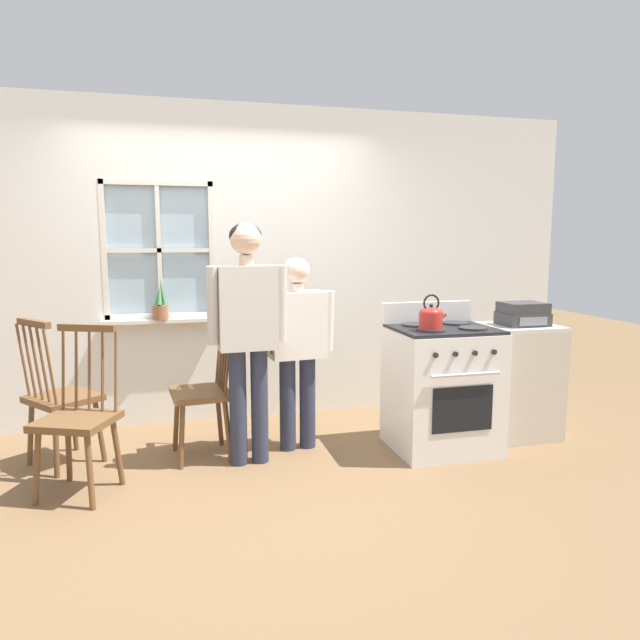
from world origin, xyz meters
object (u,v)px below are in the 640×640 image
chair_by_window (204,393)px  handbag (235,336)px  stove (442,387)px  chair_center_cluster (60,399)px  stereo (523,314)px  potted_plant (160,307)px  chair_near_wall (78,419)px  person_teen_center (297,336)px  person_elderly_left (247,319)px  kettle (431,317)px  side_counter (518,380)px

chair_by_window → handbag: size_ratio=3.40×
stove → handbag: stove is taller
chair_center_cluster → stereo: bearing=-133.1°
stereo → stove: bearing=-172.9°
stove → potted_plant: (-2.03, 1.07, 0.54)m
chair_near_wall → potted_plant: size_ratio=2.93×
potted_plant → stereo: bearing=-19.7°
chair_center_cluster → person_teen_center: (1.66, -0.10, 0.39)m
chair_by_window → person_elderly_left: bearing=49.4°
person_elderly_left → chair_near_wall: bearing=-170.8°
person_elderly_left → handbag: person_elderly_left is taller
person_elderly_left → kettle: (1.27, -0.20, -0.01)m
stereo → potted_plant: bearing=160.3°
chair_near_wall → kettle: (2.35, 0.03, 0.55)m
chair_by_window → person_teen_center: bearing=83.4°
person_teen_center → stereo: bearing=-11.2°
kettle → stereo: (0.89, 0.22, -0.04)m
chair_center_cluster → potted_plant: 1.12m
kettle → potted_plant: bearing=147.1°
chair_by_window → person_teen_center: (0.69, -0.01, 0.39)m
stove → handbag: (-1.50, 0.30, 0.40)m
person_teen_center → handbag: (-0.46, 0.03, 0.01)m
chair_near_wall → kettle: kettle is taller
chair_center_cluster → person_elderly_left: bearing=-141.7°
chair_center_cluster → person_teen_center: person_teen_center is taller
person_teen_center → potted_plant: (-0.98, 0.81, 0.15)m
chair_center_cluster → stereo: 3.48m
chair_near_wall → handbag: same height
chair_near_wall → stove: 2.52m
chair_by_window → chair_center_cluster: size_ratio=1.00×
stove → potted_plant: potted_plant is taller
person_elderly_left → stove: (1.44, -0.07, -0.56)m
stereo → person_elderly_left: bearing=-179.4°
chair_near_wall → stereo: stereo is taller
stove → stereo: (0.72, 0.09, 0.51)m
handbag → stereo: bearing=-5.4°
potted_plant → person_teen_center: bearing=-39.4°
handbag → person_elderly_left: bearing=-74.4°
kettle → stereo: kettle is taller
kettle → handbag: (-1.34, 0.43, -0.15)m
person_teen_center → stove: bearing=-19.7°
stove → chair_by_window: bearing=170.9°
person_teen_center → stove: (1.05, -0.26, -0.39)m
person_teen_center → stereo: 1.78m
chair_by_window → handbag: (0.23, 0.02, 0.40)m
side_counter → person_teen_center: bearing=175.0°
person_teen_center → kettle: bearing=-29.7°
chair_center_cluster → handbag: size_ratio=3.40×
stove → stereo: 0.89m
chair_by_window → kettle: kettle is taller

